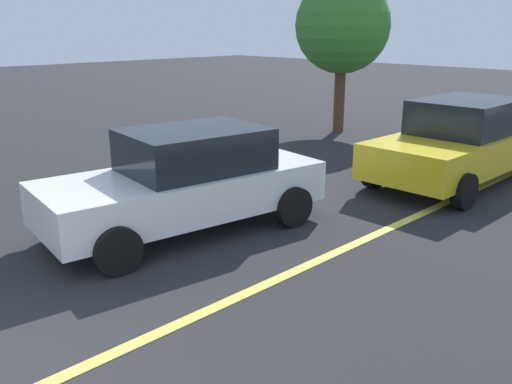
{
  "coord_description": "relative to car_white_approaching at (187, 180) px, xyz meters",
  "views": [
    {
      "loc": [
        -0.69,
        -4.22,
        3.04
      ],
      "look_at": [
        3.74,
        0.3,
        1.1
      ],
      "focal_mm": 38.2,
      "sensor_mm": 36.0,
      "label": 1
    }
  ],
  "objects": [
    {
      "name": "car_white_approaching",
      "position": [
        0.0,
        0.0,
        0.0
      ],
      "size": [
        4.47,
        2.38,
        1.56
      ],
      "color": "white",
      "rests_on": "ground_plane"
    },
    {
      "name": "tree_centre_verge",
      "position": [
        8.2,
        3.38,
        2.23
      ],
      "size": [
        2.69,
        2.69,
        4.39
      ],
      "color": "#513823",
      "rests_on": "ground_plane"
    },
    {
      "name": "lane_marking_centre",
      "position": [
        -1.11,
        -2.18,
        -0.78
      ],
      "size": [
        28.0,
        0.16,
        0.01
      ],
      "primitive_type": "cube",
      "color": "#E0D14C"
    },
    {
      "name": "car_yellow_crossing",
      "position": [
        5.6,
        -1.63,
        0.04
      ],
      "size": [
        4.56,
        2.06,
        1.64
      ],
      "color": "gold",
      "rests_on": "ground_plane"
    }
  ]
}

